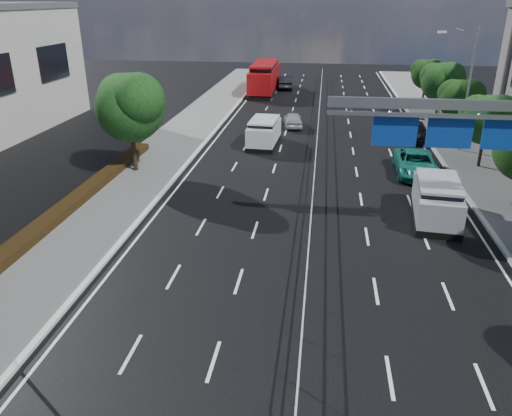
# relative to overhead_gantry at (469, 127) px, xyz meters

# --- Properties ---
(ground) EXTENTS (160.00, 160.00, 0.00)m
(ground) POSITION_rel_overhead_gantry_xyz_m (-6.74, -10.05, -5.61)
(ground) COLOR black
(ground) RESTS_ON ground
(kerb_near) EXTENTS (0.25, 140.00, 0.15)m
(kerb_near) POSITION_rel_overhead_gantry_xyz_m (-15.74, -10.05, -5.54)
(kerb_near) COLOR silver
(kerb_near) RESTS_ON ground
(median_fence) EXTENTS (0.05, 85.00, 1.02)m
(median_fence) POSITION_rel_overhead_gantry_xyz_m (-6.74, 12.45, -5.08)
(median_fence) COLOR silver
(median_fence) RESTS_ON ground
(hedge_near) EXTENTS (1.00, 36.00, 0.44)m
(hedge_near) POSITION_rel_overhead_gantry_xyz_m (-20.04, -5.05, -5.25)
(hedge_near) COLOR black
(hedge_near) RESTS_ON sidewalk_near
(overhead_gantry) EXTENTS (10.24, 0.38, 7.45)m
(overhead_gantry) POSITION_rel_overhead_gantry_xyz_m (0.00, 0.00, 0.00)
(overhead_gantry) COLOR gray
(overhead_gantry) RESTS_ON ground
(streetlight_far) EXTENTS (2.78, 2.40, 9.00)m
(streetlight_far) POSITION_rel_overhead_gantry_xyz_m (3.76, 15.95, -0.40)
(streetlight_far) COLOR gray
(streetlight_far) RESTS_ON ground
(near_tree_back) EXTENTS (4.84, 4.51, 6.69)m
(near_tree_back) POSITION_rel_overhead_gantry_xyz_m (-18.68, 7.92, -1.00)
(near_tree_back) COLOR black
(near_tree_back) RESTS_ON ground
(far_tree_e) EXTENTS (3.63, 3.38, 5.13)m
(far_tree_e) POSITION_rel_overhead_gantry_xyz_m (4.51, 11.93, -2.05)
(far_tree_e) COLOR black
(far_tree_e) RESTS_ON ground
(far_tree_f) EXTENTS (3.52, 3.28, 5.02)m
(far_tree_f) POSITION_rel_overhead_gantry_xyz_m (4.50, 19.43, -2.12)
(far_tree_f) COLOR black
(far_tree_f) RESTS_ON ground
(far_tree_g) EXTENTS (3.96, 3.69, 5.45)m
(far_tree_g) POSITION_rel_overhead_gantry_xyz_m (4.51, 26.92, -1.85)
(far_tree_g) COLOR black
(far_tree_g) RESTS_ON ground
(far_tree_h) EXTENTS (3.41, 3.18, 4.91)m
(far_tree_h) POSITION_rel_overhead_gantry_xyz_m (4.50, 34.43, -2.18)
(far_tree_h) COLOR black
(far_tree_h) RESTS_ON ground
(white_minivan) EXTENTS (2.36, 4.99, 2.12)m
(white_minivan) POSITION_rel_overhead_gantry_xyz_m (-10.94, 15.69, -4.56)
(white_minivan) COLOR black
(white_minivan) RESTS_ON ground
(red_bus) EXTENTS (2.84, 11.88, 3.55)m
(red_bus) POSITION_rel_overhead_gantry_xyz_m (-13.75, 39.87, -3.76)
(red_bus) COLOR black
(red_bus) RESTS_ON ground
(near_car_silver) EXTENTS (2.06, 4.06, 1.33)m
(near_car_silver) POSITION_rel_overhead_gantry_xyz_m (-9.06, 22.17, -4.94)
(near_car_silver) COLOR #A3A6AB
(near_car_silver) RESTS_ON ground
(near_car_dark) EXTENTS (2.13, 5.07, 1.63)m
(near_car_dark) POSITION_rel_overhead_gantry_xyz_m (-11.36, 42.76, -4.79)
(near_car_dark) COLOR black
(near_car_dark) RESTS_ON ground
(silver_minivan) EXTENTS (2.72, 5.41, 2.16)m
(silver_minivan) POSITION_rel_overhead_gantry_xyz_m (-0.24, 2.61, -4.54)
(silver_minivan) COLOR black
(silver_minivan) RESTS_ON ground
(parked_car_teal) EXTENTS (2.64, 5.55, 1.53)m
(parked_car_teal) POSITION_rel_overhead_gantry_xyz_m (-0.12, 9.94, -4.84)
(parked_car_teal) COLOR #197165
(parked_car_teal) RESTS_ON ground
(parked_car_dark) EXTENTS (2.40, 4.77, 1.33)m
(parked_car_dark) POSITION_rel_overhead_gantry_xyz_m (1.28, 19.20, -4.94)
(parked_car_dark) COLOR black
(parked_car_dark) RESTS_ON ground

